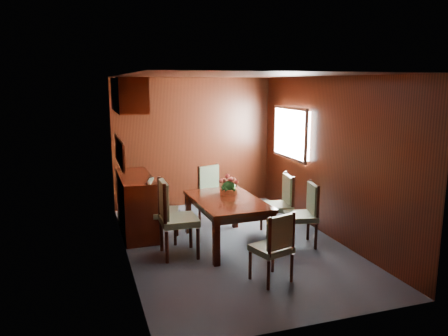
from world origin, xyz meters
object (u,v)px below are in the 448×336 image
object	(u,v)px
chair_head	(275,244)
flower_centerpiece	(229,185)
chair_right_near	(305,211)
chair_left_near	(173,214)
sideboard	(136,204)
dining_table	(227,205)

from	to	relation	value
chair_head	flower_centerpiece	size ratio (longest dim) A/B	3.05
chair_right_near	chair_left_near	bearing A→B (deg)	96.66
chair_left_near	sideboard	bearing A→B (deg)	-161.91
sideboard	chair_head	xyz separation A→B (m)	(1.30, -2.30, 0.03)
chair_right_near	flower_centerpiece	xyz separation A→B (m)	(-0.94, 0.64, 0.30)
sideboard	chair_left_near	world-z (taller)	chair_left_near
sideboard	chair_left_near	bearing A→B (deg)	-73.03
sideboard	chair_head	world-z (taller)	sideboard
chair_left_near	dining_table	bearing A→B (deg)	103.67
chair_left_near	flower_centerpiece	size ratio (longest dim) A/B	3.77
dining_table	chair_left_near	bearing A→B (deg)	-169.43
sideboard	chair_left_near	xyz separation A→B (m)	(0.35, -1.13, 0.14)
chair_left_near	chair_head	distance (m)	1.51
chair_head	flower_centerpiece	xyz separation A→B (m)	(-0.01, 1.61, 0.33)
chair_head	chair_left_near	bearing A→B (deg)	112.96
dining_table	chair_left_near	distance (m)	0.84
chair_left_near	flower_centerpiece	world-z (taller)	chair_left_near
chair_head	chair_right_near	bearing A→B (deg)	30.33
sideboard	flower_centerpiece	size ratio (longest dim) A/B	4.98
dining_table	chair_head	xyz separation A→B (m)	(0.13, -1.35, -0.10)
chair_right_near	chair_head	bearing A→B (deg)	148.98
chair_left_near	chair_right_near	bearing A→B (deg)	85.43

